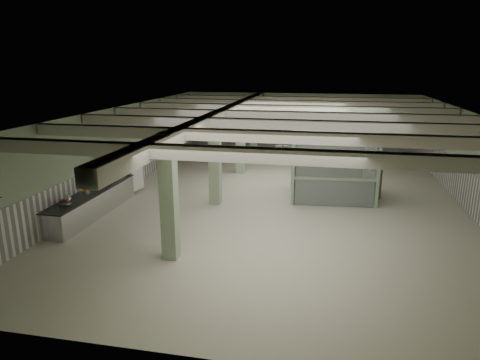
% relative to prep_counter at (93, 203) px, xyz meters
% --- Properties ---
extents(floor, '(20.00, 20.00, 0.00)m').
position_rel_prep_counter_xyz_m(floor, '(6.54, 3.20, -0.46)').
color(floor, beige).
rests_on(floor, ground).
extents(ceiling, '(14.00, 20.00, 0.02)m').
position_rel_prep_counter_xyz_m(ceiling, '(6.54, 3.20, 3.14)').
color(ceiling, silver).
rests_on(ceiling, wall_back).
extents(wall_back, '(14.00, 0.02, 3.60)m').
position_rel_prep_counter_xyz_m(wall_back, '(6.54, 13.20, 1.34)').
color(wall_back, '#9DB28E').
rests_on(wall_back, floor).
extents(wall_front, '(14.00, 0.02, 3.60)m').
position_rel_prep_counter_xyz_m(wall_front, '(6.54, -6.80, 1.34)').
color(wall_front, '#9DB28E').
rests_on(wall_front, floor).
extents(wall_left, '(0.02, 20.00, 3.60)m').
position_rel_prep_counter_xyz_m(wall_left, '(-0.46, 3.20, 1.34)').
color(wall_left, '#9DB28E').
rests_on(wall_left, floor).
extents(wall_right, '(0.02, 20.00, 3.60)m').
position_rel_prep_counter_xyz_m(wall_right, '(13.54, 3.20, 1.34)').
color(wall_right, '#9DB28E').
rests_on(wall_right, floor).
extents(wainscot_left, '(0.05, 19.90, 1.50)m').
position_rel_prep_counter_xyz_m(wainscot_left, '(-0.43, 3.20, 0.29)').
color(wainscot_left, white).
rests_on(wainscot_left, floor).
extents(wainscot_right, '(0.05, 19.90, 1.50)m').
position_rel_prep_counter_xyz_m(wainscot_right, '(13.52, 3.20, 0.29)').
color(wainscot_right, white).
rests_on(wainscot_right, floor).
extents(wainscot_back, '(13.90, 0.05, 1.50)m').
position_rel_prep_counter_xyz_m(wainscot_back, '(6.54, 13.17, 0.29)').
color(wainscot_back, white).
rests_on(wainscot_back, floor).
extents(girder, '(0.45, 19.90, 0.40)m').
position_rel_prep_counter_xyz_m(girder, '(4.04, 3.20, 2.92)').
color(girder, beige).
rests_on(girder, ceiling).
extents(beam_a, '(13.90, 0.35, 0.32)m').
position_rel_prep_counter_xyz_m(beam_a, '(6.54, -4.30, 2.96)').
color(beam_a, beige).
rests_on(beam_a, ceiling).
extents(beam_b, '(13.90, 0.35, 0.32)m').
position_rel_prep_counter_xyz_m(beam_b, '(6.54, -1.80, 2.96)').
color(beam_b, beige).
rests_on(beam_b, ceiling).
extents(beam_c, '(13.90, 0.35, 0.32)m').
position_rel_prep_counter_xyz_m(beam_c, '(6.54, 0.70, 2.96)').
color(beam_c, beige).
rests_on(beam_c, ceiling).
extents(beam_d, '(13.90, 0.35, 0.32)m').
position_rel_prep_counter_xyz_m(beam_d, '(6.54, 3.20, 2.96)').
color(beam_d, beige).
rests_on(beam_d, ceiling).
extents(beam_e, '(13.90, 0.35, 0.32)m').
position_rel_prep_counter_xyz_m(beam_e, '(6.54, 5.70, 2.96)').
color(beam_e, beige).
rests_on(beam_e, ceiling).
extents(beam_f, '(13.90, 0.35, 0.32)m').
position_rel_prep_counter_xyz_m(beam_f, '(6.54, 8.20, 2.96)').
color(beam_f, beige).
rests_on(beam_f, ceiling).
extents(beam_g, '(13.90, 0.35, 0.32)m').
position_rel_prep_counter_xyz_m(beam_g, '(6.54, 10.70, 2.96)').
color(beam_g, beige).
rests_on(beam_g, ceiling).
extents(column_a, '(0.42, 0.42, 3.60)m').
position_rel_prep_counter_xyz_m(column_a, '(4.04, -2.80, 1.34)').
color(column_a, '#9AB18F').
rests_on(column_a, floor).
extents(column_b, '(0.42, 0.42, 3.60)m').
position_rel_prep_counter_xyz_m(column_b, '(4.04, 2.20, 1.34)').
color(column_b, '#9AB18F').
rests_on(column_b, floor).
extents(column_c, '(0.42, 0.42, 3.60)m').
position_rel_prep_counter_xyz_m(column_c, '(4.04, 7.20, 1.34)').
color(column_c, '#9AB18F').
rests_on(column_c, floor).
extents(column_d, '(0.42, 0.42, 3.60)m').
position_rel_prep_counter_xyz_m(column_d, '(4.04, 11.20, 1.34)').
color(column_d, '#9AB18F').
rests_on(column_d, floor).
extents(pendant_front, '(0.44, 0.44, 0.22)m').
position_rel_prep_counter_xyz_m(pendant_front, '(7.04, -1.80, 2.59)').
color(pendant_front, '#314131').
rests_on(pendant_front, ceiling).
extents(pendant_mid, '(0.44, 0.44, 0.22)m').
position_rel_prep_counter_xyz_m(pendant_mid, '(7.04, 3.70, 2.59)').
color(pendant_mid, '#314131').
rests_on(pendant_mid, ceiling).
extents(pendant_back, '(0.44, 0.44, 0.22)m').
position_rel_prep_counter_xyz_m(pendant_back, '(7.04, 8.70, 2.59)').
color(pendant_back, '#314131').
rests_on(pendant_back, ceiling).
extents(prep_counter, '(0.88, 5.06, 0.91)m').
position_rel_prep_counter_xyz_m(prep_counter, '(0.00, 0.00, 0.00)').
color(prep_counter, silver).
rests_on(prep_counter, floor).
extents(pitcher_near, '(0.25, 0.26, 0.27)m').
position_rel_prep_counter_xyz_m(pitcher_near, '(-0.06, -1.33, 0.57)').
color(pitcher_near, silver).
rests_on(pitcher_near, prep_counter).
extents(pitcher_far, '(0.28, 0.30, 0.30)m').
position_rel_prep_counter_xyz_m(pitcher_far, '(0.08, 1.45, 0.59)').
color(pitcher_far, silver).
rests_on(pitcher_far, prep_counter).
extents(veg_colander, '(0.47, 0.47, 0.19)m').
position_rel_prep_counter_xyz_m(veg_colander, '(-0.04, -1.56, 0.53)').
color(veg_colander, '#434248').
rests_on(veg_colander, prep_counter).
extents(orange_bowl, '(0.37, 0.37, 0.10)m').
position_rel_prep_counter_xyz_m(orange_bowl, '(-0.05, -0.30, 0.49)').
color(orange_bowl, '#B2B2B7').
rests_on(orange_bowl, prep_counter).
extents(walkin_cooler, '(0.80, 2.18, 2.00)m').
position_rel_prep_counter_xyz_m(walkin_cooler, '(-0.08, 2.22, 0.54)').
color(walkin_cooler, white).
rests_on(walkin_cooler, floor).
extents(guard_booth, '(3.67, 3.18, 2.78)m').
position_rel_prep_counter_xyz_m(guard_booth, '(8.50, 4.06, 1.39)').
color(guard_booth, '#94B28E').
rests_on(guard_booth, floor).
extents(filing_cabinet, '(0.47, 0.63, 1.31)m').
position_rel_prep_counter_xyz_m(filing_cabinet, '(10.28, 4.31, 0.19)').
color(filing_cabinet, '#626252').
rests_on(filing_cabinet, floor).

